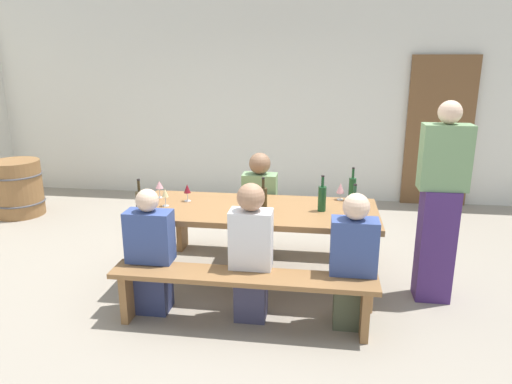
% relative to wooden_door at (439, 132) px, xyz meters
% --- Properties ---
extents(ground_plane, '(24.00, 24.00, 0.00)m').
position_rel_wooden_door_xyz_m(ground_plane, '(-2.19, -2.88, -1.05)').
color(ground_plane, gray).
extents(back_wall, '(14.00, 0.20, 3.20)m').
position_rel_wooden_door_xyz_m(back_wall, '(-2.19, 0.14, 0.55)').
color(back_wall, silver).
rests_on(back_wall, ground).
extents(wooden_door, '(0.90, 0.06, 2.10)m').
position_rel_wooden_door_xyz_m(wooden_door, '(0.00, 0.00, 0.00)').
color(wooden_door, brown).
rests_on(wooden_door, ground).
extents(tasting_table, '(2.18, 0.89, 0.75)m').
position_rel_wooden_door_xyz_m(tasting_table, '(-2.19, -2.88, -0.37)').
color(tasting_table, olive).
rests_on(tasting_table, ground).
extents(bench_near, '(2.08, 0.30, 0.45)m').
position_rel_wooden_door_xyz_m(bench_near, '(-2.19, -3.63, -0.69)').
color(bench_near, olive).
rests_on(bench_near, ground).
extents(bench_far, '(2.08, 0.30, 0.45)m').
position_rel_wooden_door_xyz_m(bench_far, '(-2.19, -2.13, -0.69)').
color(bench_far, olive).
rests_on(bench_far, ground).
extents(wine_bottle_0, '(0.07, 0.07, 0.32)m').
position_rel_wooden_door_xyz_m(wine_bottle_0, '(-1.60, -2.87, -0.18)').
color(wine_bottle_0, '#194723').
rests_on(wine_bottle_0, tasting_table).
extents(wine_bottle_1, '(0.08, 0.08, 0.32)m').
position_rel_wooden_door_xyz_m(wine_bottle_1, '(-1.33, -3.13, -0.18)').
color(wine_bottle_1, '#234C2D').
rests_on(wine_bottle_1, tasting_table).
extents(wine_bottle_2, '(0.07, 0.07, 0.32)m').
position_rel_wooden_door_xyz_m(wine_bottle_2, '(-1.32, -2.51, -0.18)').
color(wine_bottle_2, '#194723').
rests_on(wine_bottle_2, tasting_table).
extents(wine_bottle_3, '(0.07, 0.07, 0.33)m').
position_rel_wooden_door_xyz_m(wine_bottle_3, '(-3.13, -3.26, -0.18)').
color(wine_bottle_3, '#332814').
rests_on(wine_bottle_3, tasting_table).
extents(wine_bottle_4, '(0.07, 0.07, 0.31)m').
position_rel_wooden_door_xyz_m(wine_bottle_4, '(-2.11, -2.98, -0.18)').
color(wine_bottle_4, '#332814').
rests_on(wine_bottle_4, tasting_table).
extents(wine_glass_0, '(0.08, 0.08, 0.17)m').
position_rel_wooden_door_xyz_m(wine_glass_0, '(-3.15, -2.69, -0.18)').
color(wine_glass_0, silver).
rests_on(wine_glass_0, tasting_table).
extents(wine_glass_1, '(0.07, 0.07, 0.16)m').
position_rel_wooden_door_xyz_m(wine_glass_1, '(-2.86, -2.76, -0.18)').
color(wine_glass_1, silver).
rests_on(wine_glass_1, tasting_table).
extents(wine_glass_2, '(0.08, 0.08, 0.16)m').
position_rel_wooden_door_xyz_m(wine_glass_2, '(-1.43, -2.51, -0.19)').
color(wine_glass_2, silver).
rests_on(wine_glass_2, tasting_table).
extents(wine_glass_3, '(0.06, 0.06, 0.17)m').
position_rel_wooden_door_xyz_m(wine_glass_3, '(-3.01, -2.94, -0.18)').
color(wine_glass_3, silver).
rests_on(wine_glass_3, tasting_table).
extents(seated_guest_near_0, '(0.37, 0.24, 1.06)m').
position_rel_wooden_door_xyz_m(seated_guest_near_0, '(-2.97, -3.48, -0.55)').
color(seated_guest_near_0, navy).
rests_on(seated_guest_near_0, ground).
extents(seated_guest_near_1, '(0.33, 0.24, 1.14)m').
position_rel_wooden_door_xyz_m(seated_guest_near_1, '(-2.14, -3.48, -0.49)').
color(seated_guest_near_1, '#373650').
rests_on(seated_guest_near_1, ground).
extents(seated_guest_near_2, '(0.36, 0.24, 1.09)m').
position_rel_wooden_door_xyz_m(seated_guest_near_2, '(-1.34, -3.48, -0.53)').
color(seated_guest_near_2, '#454A35').
rests_on(seated_guest_near_2, ground).
extents(seated_guest_far_0, '(0.35, 0.24, 1.14)m').
position_rel_wooden_door_xyz_m(seated_guest_far_0, '(-2.23, -2.28, -0.50)').
color(seated_guest_far_0, brown).
rests_on(seated_guest_far_0, ground).
extents(standing_host, '(0.39, 0.24, 1.73)m').
position_rel_wooden_door_xyz_m(standing_host, '(-0.61, -2.92, -0.21)').
color(standing_host, '#442766').
rests_on(standing_host, ground).
extents(wine_barrel, '(0.66, 0.66, 0.75)m').
position_rel_wooden_door_xyz_m(wine_barrel, '(-5.64, -1.30, -0.68)').
color(wine_barrel, olive).
rests_on(wine_barrel, ground).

